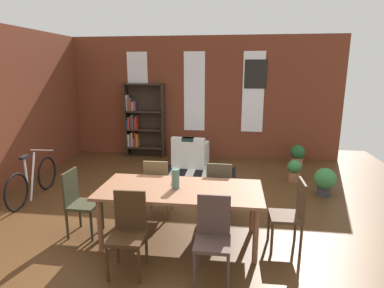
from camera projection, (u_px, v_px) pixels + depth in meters
name	position (u px, v px, depth m)	size (l,w,h in m)	color
ground_plane	(165.00, 216.00, 5.17)	(9.72, 9.72, 0.00)	#4B3018
back_wall_brick	(195.00, 98.00, 8.47)	(7.53, 0.12, 3.15)	brown
window_pane_0	(138.00, 91.00, 8.56)	(0.55, 0.02, 2.05)	white
window_pane_1	(194.00, 92.00, 8.37)	(0.55, 0.02, 2.05)	white
window_pane_2	(253.00, 92.00, 8.17)	(0.55, 0.02, 2.05)	white
dining_table	(180.00, 194.00, 4.29)	(2.18, 0.98, 0.77)	brown
vase_on_table	(176.00, 179.00, 4.25)	(0.10, 0.10, 0.27)	#4C7266
tealight_candle_0	(173.00, 181.00, 4.47)	(0.04, 0.04, 0.05)	silver
tealight_candle_1	(173.00, 184.00, 4.39)	(0.04, 0.04, 0.03)	silver
dining_chair_near_left	(128.00, 229.00, 3.70)	(0.42, 0.42, 0.95)	#382212
dining_chair_far_left	(158.00, 186.00, 5.09)	(0.41, 0.41, 0.95)	brown
dining_chair_near_right	(213.00, 235.00, 3.58)	(0.40, 0.40, 0.95)	#49342F
dining_chair_head_right	(291.00, 212.00, 4.14)	(0.41, 0.41, 0.95)	#46301F
dining_chair_head_left	(79.00, 200.00, 4.52)	(0.41, 0.41, 0.95)	#302F1E
dining_chair_far_right	(219.00, 189.00, 4.96)	(0.40, 0.40, 0.95)	#433B2C
bookshelf_tall	(142.00, 121.00, 8.55)	(1.05, 0.32, 1.96)	#2D2319
armchair_white	(190.00, 154.00, 7.85)	(0.86, 0.86, 0.75)	white
bicycle_second	(33.00, 181.00, 5.83)	(0.44, 1.65, 0.88)	black
potted_plant_by_shelf	(294.00, 170.00, 6.74)	(0.29, 0.29, 0.46)	#9E6042
potted_plant_corner	(297.00, 154.00, 7.93)	(0.35, 0.35, 0.49)	#9E6042
potted_plant_window	(325.00, 180.00, 5.96)	(0.41, 0.41, 0.53)	#333338
striped_rug	(199.00, 171.00, 7.43)	(1.69, 0.80, 0.01)	black
framed_picture	(256.00, 74.00, 8.05)	(0.56, 0.03, 0.72)	black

